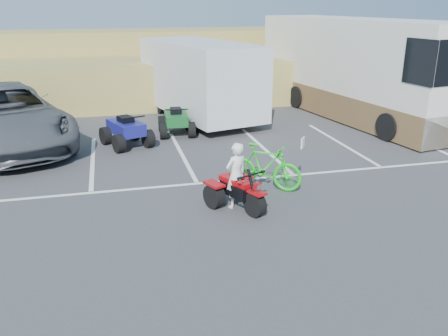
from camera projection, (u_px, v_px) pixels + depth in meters
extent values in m
plane|color=#3D3D40|center=(218.00, 223.00, 10.23)|extent=(100.00, 100.00, 0.00)
cube|color=white|center=(93.00, 161.00, 14.20)|extent=(0.12, 5.00, 0.01)
cube|color=white|center=(182.00, 154.00, 14.81)|extent=(0.12, 5.00, 0.01)
cube|color=white|center=(264.00, 148.00, 15.42)|extent=(0.12, 5.00, 0.01)
cube|color=white|center=(340.00, 143.00, 16.03)|extent=(0.12, 5.00, 0.01)
cube|color=white|center=(410.00, 138.00, 16.63)|extent=(0.12, 5.00, 0.01)
cube|color=white|center=(197.00, 183.00, 12.43)|extent=(28.00, 0.12, 0.01)
cube|color=olive|center=(152.00, 79.00, 22.73)|extent=(40.00, 6.00, 2.00)
cube|color=olive|center=(145.00, 51.00, 25.60)|extent=(40.00, 4.00, 2.20)
imported|color=white|center=(236.00, 175.00, 10.78)|extent=(0.67, 0.57, 1.55)
imported|color=#14BF19|center=(264.00, 167.00, 11.93)|extent=(1.90, 1.60, 1.17)
imported|color=#4B4E53|center=(4.00, 116.00, 15.38)|extent=(5.54, 7.83, 1.98)
cube|color=silver|center=(200.00, 77.00, 18.88)|extent=(4.17, 6.97, 2.72)
cylinder|color=black|center=(200.00, 109.00, 19.31)|extent=(2.51, 1.34, 0.76)
cube|color=silver|center=(354.00, 68.00, 19.37)|extent=(4.36, 10.96, 3.84)
cube|color=brown|center=(351.00, 101.00, 19.83)|extent=(4.42, 10.97, 1.07)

